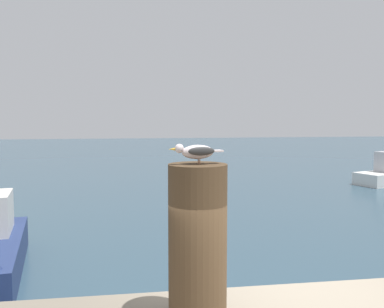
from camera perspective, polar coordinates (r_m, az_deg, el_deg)
mooring_post at (r=3.23m, az=0.71°, el=-11.06°), size 0.42×0.42×1.10m
seagull at (r=3.12m, az=0.61°, el=0.34°), size 0.39×0.17×0.14m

